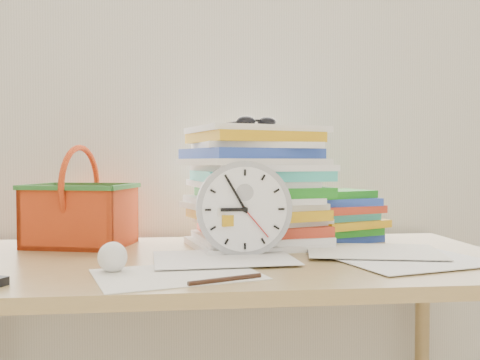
{
  "coord_description": "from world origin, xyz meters",
  "views": [
    {
      "loc": [
        -0.1,
        0.32,
        0.98
      ],
      "look_at": [
        0.04,
        1.6,
        0.94
      ],
      "focal_mm": 40.0,
      "sensor_mm": 36.0,
      "label": 1
    }
  ],
  "objects": [
    {
      "name": "book_stack",
      "position": [
        0.35,
        1.81,
        0.82
      ],
      "size": [
        0.3,
        0.27,
        0.15
      ],
      "primitive_type": null,
      "rotation": [
        0.0,
        0.0,
        0.35
      ],
      "color": "white",
      "rests_on": "desk"
    },
    {
      "name": "paper_stack",
      "position": [
        0.11,
        1.76,
        0.91
      ],
      "size": [
        0.43,
        0.38,
        0.32
      ],
      "primitive_type": null,
      "rotation": [
        0.0,
        0.0,
        0.26
      ],
      "color": "white",
      "rests_on": "desk"
    },
    {
      "name": "pen",
      "position": [
        -0.02,
        1.33,
        0.76
      ],
      "size": [
        0.15,
        0.07,
        0.01
      ],
      "primitive_type": "cylinder",
      "rotation": [
        0.0,
        1.57,
        0.39
      ],
      "color": "black",
      "rests_on": "desk"
    },
    {
      "name": "clock",
      "position": [
        0.05,
        1.61,
        0.87
      ],
      "size": [
        0.23,
        0.05,
        0.23
      ],
      "primitive_type": "cylinder",
      "rotation": [
        1.57,
        0.0,
        0.0
      ],
      "color": "#A1A2A5",
      "rests_on": "desk"
    },
    {
      "name": "sunglasses",
      "position": [
        0.11,
        1.77,
        1.09
      ],
      "size": [
        0.17,
        0.15,
        0.03
      ],
      "primitive_type": null,
      "rotation": [
        0.0,
        0.0,
        0.38
      ],
      "color": "black",
      "rests_on": "paper_stack"
    },
    {
      "name": "desk",
      "position": [
        0.0,
        1.6,
        0.68
      ],
      "size": [
        1.4,
        0.7,
        0.75
      ],
      "color": "olive",
      "rests_on": "ground"
    },
    {
      "name": "curtain",
      "position": [
        0.0,
        1.98,
        1.3
      ],
      "size": [
        2.4,
        0.01,
        2.5
      ],
      "primitive_type": "cube",
      "color": "silver",
      "rests_on": "room_shell"
    },
    {
      "name": "scattered_papers",
      "position": [
        0.0,
        1.6,
        0.76
      ],
      "size": [
        1.26,
        0.42,
        0.02
      ],
      "primitive_type": null,
      "color": "white",
      "rests_on": "desk"
    },
    {
      "name": "crumpled_ball",
      "position": [
        -0.24,
        1.45,
        0.78
      ],
      "size": [
        0.06,
        0.06,
        0.06
      ],
      "primitive_type": "sphere",
      "color": "white",
      "rests_on": "desk"
    },
    {
      "name": "basket",
      "position": [
        -0.37,
        1.81,
        0.88
      ],
      "size": [
        0.31,
        0.27,
        0.27
      ],
      "primitive_type": null,
      "rotation": [
        0.0,
        0.0,
        -0.26
      ],
      "color": "#E54916",
      "rests_on": "desk"
    }
  ]
}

